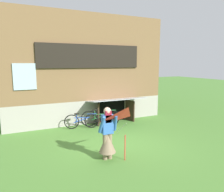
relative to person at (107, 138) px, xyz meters
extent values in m
plane|color=#4C7F33|center=(0.87, 0.90, -0.69)|extent=(60.00, 60.00, 0.00)
cube|color=#9E998E|center=(0.87, 6.45, -0.12)|extent=(7.92, 5.09, 1.14)
cube|color=brown|center=(0.87, 6.45, 2.51)|extent=(7.92, 5.09, 4.11)
cube|color=black|center=(0.87, 3.86, 2.56)|extent=(4.95, 0.08, 1.08)
cube|color=#9EB7C6|center=(0.87, 3.88, 2.56)|extent=(4.79, 0.04, 0.96)
cube|color=#9EB7C6|center=(-2.06, 3.87, 1.69)|extent=(0.90, 0.06, 1.10)
cube|color=black|center=(1.97, 3.89, -0.16)|extent=(1.40, 0.03, 1.05)
cube|color=#3D2B1E|center=(1.12, 3.60, -0.16)|extent=(0.34, 0.66, 1.05)
cube|color=#3D2B1E|center=(2.82, 3.60, -0.16)|extent=(0.21, 0.70, 1.05)
cube|color=#999EA8|center=(1.97, 3.35, 0.51)|extent=(2.78, 1.09, 0.18)
cylinder|color=#7F6B51|center=(-0.08, 0.00, -0.27)|extent=(0.14, 0.14, 0.82)
cylinder|color=#7F6B51|center=(0.08, 0.00, -0.27)|extent=(0.14, 0.14, 0.82)
cone|color=#7F6B51|center=(0.00, 0.00, -0.15)|extent=(0.52, 0.52, 0.62)
cube|color=#3366B7|center=(0.00, 0.00, 0.43)|extent=(0.34, 0.20, 0.58)
cylinder|color=#3366B7|center=(-0.22, -0.10, 0.46)|extent=(0.17, 0.33, 0.54)
cylinder|color=#3366B7|center=(0.22, -0.10, 0.46)|extent=(0.17, 0.33, 0.54)
cube|color=maroon|center=(0.00, -0.06, 0.67)|extent=(0.20, 0.08, 0.36)
sphere|color=#D8AD8E|center=(0.00, 0.00, 0.83)|extent=(0.22, 0.22, 0.22)
pyramid|color=red|center=(0.41, -0.55, 0.62)|extent=(1.00, 0.83, 0.55)
cylinder|color=beige|center=(0.35, -0.25, 0.33)|extent=(0.01, 0.60, 0.47)
cylinder|color=red|center=(0.45, -0.30, -0.29)|extent=(0.03, 0.03, 0.80)
torus|color=black|center=(1.57, 3.11, -0.31)|extent=(0.74, 0.28, 0.76)
torus|color=black|center=(0.58, 3.44, -0.31)|extent=(0.74, 0.28, 0.76)
cylinder|color=#287A3D|center=(1.07, 3.28, -0.11)|extent=(0.75, 0.28, 0.04)
cylinder|color=#287A3D|center=(1.07, 3.28, -0.23)|extent=(0.82, 0.30, 0.31)
cylinder|color=#287A3D|center=(0.83, 3.36, -0.11)|extent=(0.04, 0.04, 0.43)
cube|color=black|center=(0.83, 3.36, 0.11)|extent=(0.20, 0.08, 0.05)
cylinder|color=#287A3D|center=(1.57, 3.11, 0.07)|extent=(0.43, 0.16, 0.03)
torus|color=black|center=(0.62, 3.21, -0.36)|extent=(0.65, 0.22, 0.66)
torus|color=black|center=(-0.25, 3.44, -0.36)|extent=(0.65, 0.22, 0.66)
cylinder|color=#284CB2|center=(0.19, 3.32, -0.19)|extent=(0.66, 0.21, 0.04)
cylinder|color=#284CB2|center=(0.19, 3.32, -0.29)|extent=(0.72, 0.23, 0.27)
cylinder|color=#284CB2|center=(-0.03, 3.38, -0.19)|extent=(0.04, 0.04, 0.37)
cube|color=black|center=(-0.03, 3.38, 0.00)|extent=(0.20, 0.08, 0.05)
cylinder|color=#284CB2|center=(0.62, 3.21, -0.03)|extent=(0.43, 0.14, 0.03)
camera|label=1|loc=(-2.47, -5.64, 2.25)|focal=33.89mm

